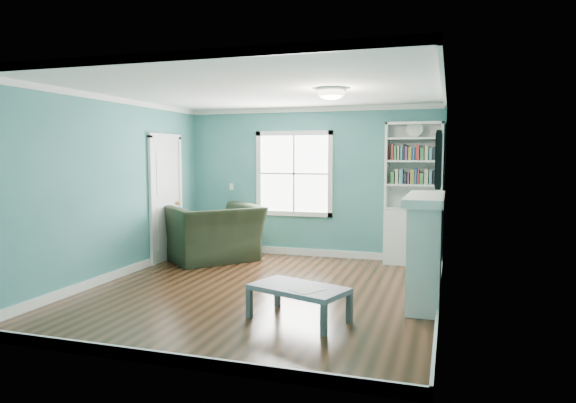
% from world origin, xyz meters
% --- Properties ---
extents(floor, '(5.00, 5.00, 0.00)m').
position_xyz_m(floor, '(0.00, 0.00, 0.00)').
color(floor, black).
rests_on(floor, ground).
extents(room_walls, '(5.00, 5.00, 5.00)m').
position_xyz_m(room_walls, '(0.00, 0.00, 1.58)').
color(room_walls, '#347673').
rests_on(room_walls, ground).
extents(trim, '(4.50, 5.00, 2.60)m').
position_xyz_m(trim, '(0.00, 0.00, 1.24)').
color(trim, white).
rests_on(trim, ground).
extents(window, '(1.40, 0.06, 1.50)m').
position_xyz_m(window, '(-0.30, 2.49, 1.45)').
color(window, white).
rests_on(window, room_walls).
extents(bookshelf, '(0.90, 0.35, 2.31)m').
position_xyz_m(bookshelf, '(1.77, 2.30, 0.92)').
color(bookshelf, silver).
rests_on(bookshelf, ground).
extents(fireplace, '(0.44, 1.58, 1.30)m').
position_xyz_m(fireplace, '(2.08, 0.20, 0.64)').
color(fireplace, black).
rests_on(fireplace, ground).
extents(tv, '(0.06, 1.10, 0.65)m').
position_xyz_m(tv, '(2.20, 0.20, 1.72)').
color(tv, black).
rests_on(tv, fireplace).
extents(door, '(0.12, 0.98, 2.17)m').
position_xyz_m(door, '(-2.22, 1.40, 1.07)').
color(door, silver).
rests_on(door, ground).
extents(ceiling_fixture, '(0.38, 0.38, 0.15)m').
position_xyz_m(ceiling_fixture, '(0.90, 0.10, 2.55)').
color(ceiling_fixture, white).
rests_on(ceiling_fixture, room_walls).
extents(light_switch, '(0.08, 0.01, 0.12)m').
position_xyz_m(light_switch, '(-1.50, 2.48, 1.20)').
color(light_switch, white).
rests_on(light_switch, room_walls).
extents(recliner, '(1.65, 1.70, 1.26)m').
position_xyz_m(recliner, '(-1.45, 1.60, 0.63)').
color(recliner, black).
rests_on(recliner, ground).
extents(coffee_table, '(1.15, 0.86, 0.37)m').
position_xyz_m(coffee_table, '(0.80, -0.98, 0.32)').
color(coffee_table, '#444D51').
rests_on(coffee_table, ground).
extents(paper_sheet, '(0.39, 0.41, 0.00)m').
position_xyz_m(paper_sheet, '(0.93, -1.09, 0.37)').
color(paper_sheet, white).
rests_on(paper_sheet, coffee_table).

